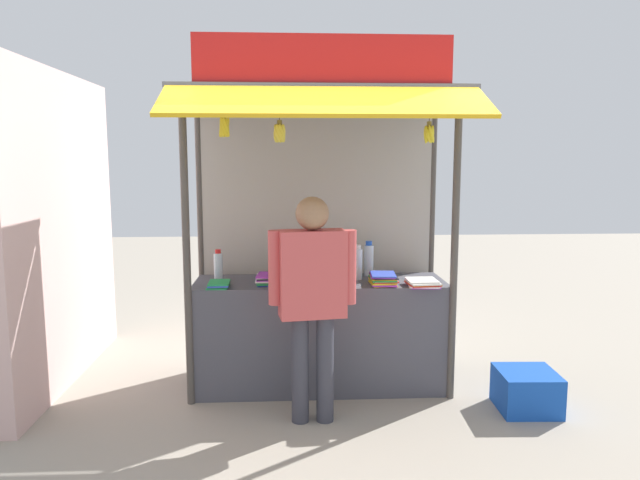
{
  "coord_description": "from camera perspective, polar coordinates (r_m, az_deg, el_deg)",
  "views": [
    {
      "loc": [
        -0.26,
        -4.85,
        1.95
      ],
      "look_at": [
        0.0,
        0.0,
        1.28
      ],
      "focal_mm": 32.78,
      "sensor_mm": 36.0,
      "label": 1
    }
  ],
  "objects": [
    {
      "name": "ground_plane",
      "position": [
        5.23,
        0.0,
        -13.99
      ],
      "size": [
        20.0,
        20.0,
        0.0
      ],
      "primitive_type": "plane",
      "color": "#9E9384"
    },
    {
      "name": "banana_bunch_leftmost",
      "position": [
        4.46,
        -9.34,
        10.85
      ],
      "size": [
        0.1,
        0.1,
        0.26
      ],
      "color": "#332D23"
    },
    {
      "name": "magazine_stack_far_right",
      "position": [
        4.84,
        6.17,
        -3.8
      ],
      "size": [
        0.24,
        0.3,
        0.09
      ],
      "color": "yellow",
      "rests_on": "stall_counter"
    },
    {
      "name": "water_bottle_mid_left",
      "position": [
        5.15,
        2.28,
        -2.09
      ],
      "size": [
        0.08,
        0.08,
        0.28
      ],
      "color": "silver",
      "rests_on": "stall_counter"
    },
    {
      "name": "neighbour_wall",
      "position": [
        5.56,
        -24.22,
        0.94
      ],
      "size": [
        0.2,
        2.4,
        2.69
      ],
      "primitive_type": "cube",
      "color": "beige",
      "rests_on": "ground"
    },
    {
      "name": "water_bottle_right",
      "position": [
        5.18,
        4.78,
        -1.9
      ],
      "size": [
        0.09,
        0.09,
        0.31
      ],
      "color": "silver",
      "rests_on": "stall_counter"
    },
    {
      "name": "water_bottle_back_right",
      "position": [
        5.03,
        -9.9,
        -2.51
      ],
      "size": [
        0.07,
        0.07,
        0.27
      ],
      "color": "silver",
      "rests_on": "stall_counter"
    },
    {
      "name": "magazine_stack_front_left",
      "position": [
        4.79,
        -9.87,
        -4.29
      ],
      "size": [
        0.18,
        0.25,
        0.04
      ],
      "color": "green",
      "rests_on": "stall_counter"
    },
    {
      "name": "banana_bunch_rightmost",
      "position": [
        4.56,
        10.6,
        10.18
      ],
      "size": [
        0.1,
        0.1,
        0.3
      ],
      "color": "#332D23"
    },
    {
      "name": "stall_structure",
      "position": [
        4.98,
        -0.07,
        5.17
      ],
      "size": [
        2.31,
        1.5,
        2.85
      ],
      "color": "#4C4742",
      "rests_on": "ground"
    },
    {
      "name": "water_bottle_left",
      "position": [
        5.0,
        3.67,
        -2.29
      ],
      "size": [
        0.08,
        0.08,
        0.3
      ],
      "color": "silver",
      "rests_on": "stall_counter"
    },
    {
      "name": "plastic_crate",
      "position": [
        4.98,
        19.51,
        -13.69
      ],
      "size": [
        0.46,
        0.46,
        0.31
      ],
      "primitive_type": "cube",
      "rotation": [
        0.0,
        0.0,
        -0.04
      ],
      "color": "#194CB2",
      "rests_on": "ground"
    },
    {
      "name": "stall_counter",
      "position": [
        5.08,
        0.0,
        -9.13
      ],
      "size": [
        2.11,
        0.64,
        0.93
      ],
      "primitive_type": "cube",
      "color": "#4C4C56",
      "rests_on": "ground"
    },
    {
      "name": "water_bottle_front_right",
      "position": [
        4.96,
        1.55,
        -2.49
      ],
      "size": [
        0.08,
        0.08,
        0.28
      ],
      "color": "silver",
      "rests_on": "stall_counter"
    },
    {
      "name": "magazine_stack_far_left",
      "position": [
        4.84,
        -5.06,
        -3.83
      ],
      "size": [
        0.22,
        0.26,
        0.08
      ],
      "color": "blue",
      "rests_on": "stall_counter"
    },
    {
      "name": "banana_bunch_inner_left",
      "position": [
        4.43,
        -3.96,
        10.38
      ],
      "size": [
        0.11,
        0.1,
        0.3
      ],
      "color": "#332D23"
    },
    {
      "name": "vendor_person",
      "position": [
        4.26,
        -0.75,
        -4.78
      ],
      "size": [
        0.64,
        0.27,
        1.69
      ],
      "rotation": [
        0.0,
        0.0,
        3.29
      ],
      "color": "#383842",
      "rests_on": "ground"
    },
    {
      "name": "magazine_stack_center",
      "position": [
        4.82,
        10.0,
        -4.15
      ],
      "size": [
        0.27,
        0.27,
        0.05
      ],
      "color": "purple",
      "rests_on": "stall_counter"
    }
  ]
}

